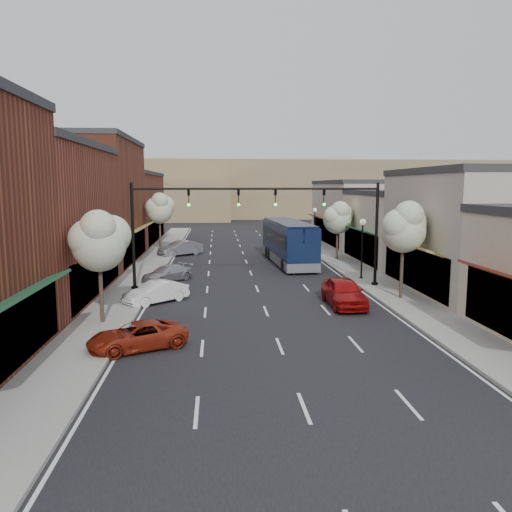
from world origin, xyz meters
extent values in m
plane|color=black|center=(0.00, 0.00, 0.00)|extent=(160.00, 160.00, 0.00)
cube|color=gray|center=(-8.40, 18.50, 0.07)|extent=(2.80, 73.00, 0.15)
cube|color=gray|center=(8.40, 18.50, 0.07)|extent=(2.80, 73.00, 0.15)
cube|color=gray|center=(-7.00, 18.50, 0.07)|extent=(0.25, 73.00, 0.17)
cube|color=gray|center=(7.00, 18.50, 0.07)|extent=(0.25, 73.00, 0.17)
cube|color=#1D492D|center=(-9.30, -8.00, 3.10)|extent=(1.07, 9.80, 0.49)
cube|color=brown|center=(-14.30, 6.00, 4.50)|extent=(9.00, 14.00, 9.00)
cube|color=#2D2D30|center=(-14.30, 6.00, 9.20)|extent=(9.20, 14.10, 0.40)
cube|color=black|center=(-10.10, 6.00, 1.60)|extent=(0.60, 11.90, 2.60)
cube|color=maroon|center=(-9.30, 6.00, 3.10)|extent=(1.07, 9.80, 0.49)
cube|color=brown|center=(-14.30, 20.00, 5.25)|extent=(9.00, 14.00, 10.50)
cube|color=#2D2D30|center=(-14.30, 20.00, 10.70)|extent=(9.20, 14.10, 0.40)
cube|color=black|center=(-10.10, 20.00, 1.60)|extent=(0.60, 11.90, 2.60)
cube|color=#9D8847|center=(-9.30, 20.00, 3.10)|extent=(1.07, 9.80, 0.49)
cube|color=brown|center=(-14.30, 36.00, 4.00)|extent=(9.00, 18.00, 8.00)
cube|color=#2D2D30|center=(-14.30, 36.00, 8.20)|extent=(9.20, 18.10, 0.40)
cube|color=black|center=(-10.10, 36.00, 1.60)|extent=(0.60, 15.30, 2.60)
cube|color=#1D492D|center=(-9.30, 36.00, 3.10)|extent=(1.07, 12.60, 0.49)
cube|color=#A89F90|center=(13.80, 6.00, 3.75)|extent=(8.00, 12.00, 7.50)
cube|color=#2D2D30|center=(13.80, 6.00, 7.70)|extent=(8.20, 12.10, 0.40)
cube|color=black|center=(10.10, 6.00, 1.60)|extent=(0.60, 10.20, 2.60)
cube|color=#9D8847|center=(9.30, 6.00, 3.10)|extent=(1.07, 8.40, 0.49)
cube|color=beige|center=(13.80, 18.00, 3.00)|extent=(8.00, 12.00, 6.00)
cube|color=#2D2D30|center=(13.80, 18.00, 6.20)|extent=(8.20, 12.10, 0.40)
cube|color=black|center=(10.10, 18.00, 1.60)|extent=(0.60, 10.20, 2.60)
cube|color=#1D492D|center=(9.30, 18.00, 3.10)|extent=(1.07, 8.40, 0.49)
cube|color=#A89F90|center=(13.80, 32.00, 3.50)|extent=(8.00, 16.00, 7.00)
cube|color=#2D2D30|center=(13.80, 32.00, 7.20)|extent=(8.20, 16.10, 0.40)
cube|color=black|center=(10.10, 32.00, 1.60)|extent=(0.60, 13.60, 2.60)
cube|color=maroon|center=(9.30, 32.00, 3.10)|extent=(1.07, 11.20, 0.49)
cube|color=#7A6647|center=(0.00, 90.00, 6.00)|extent=(120.00, 30.00, 12.00)
cube|color=#7A6647|center=(-25.00, 78.00, 4.00)|extent=(50.00, 20.00, 8.00)
cylinder|color=black|center=(8.00, 8.00, 0.15)|extent=(0.44, 0.44, 0.30)
cylinder|color=black|center=(8.00, 8.00, 3.50)|extent=(0.20, 0.20, 7.00)
cylinder|color=black|center=(4.00, 8.00, 6.60)|extent=(8.00, 0.14, 0.14)
imported|color=black|center=(4.40, 8.00, 6.00)|extent=(0.18, 0.46, 1.10)
sphere|color=#19E533|center=(4.40, 7.88, 5.58)|extent=(0.18, 0.18, 0.18)
imported|color=black|center=(1.20, 8.00, 6.00)|extent=(0.18, 0.46, 1.10)
sphere|color=#19E533|center=(1.20, 7.88, 5.58)|extent=(0.18, 0.18, 0.18)
cylinder|color=black|center=(-8.00, 8.00, 0.15)|extent=(0.44, 0.44, 0.30)
cylinder|color=black|center=(-8.00, 8.00, 3.50)|extent=(0.20, 0.20, 7.00)
cylinder|color=black|center=(-4.00, 8.00, 6.60)|extent=(8.00, 0.14, 0.14)
imported|color=black|center=(-4.40, 8.00, 6.00)|extent=(0.18, 0.46, 1.10)
sphere|color=#19E533|center=(-4.40, 7.88, 5.58)|extent=(0.18, 0.18, 0.18)
imported|color=black|center=(-1.20, 8.00, 6.00)|extent=(0.18, 0.46, 1.10)
sphere|color=#19E533|center=(-1.20, 7.88, 5.58)|extent=(0.18, 0.18, 0.18)
cylinder|color=#47382B|center=(8.30, 4.00, 1.86)|extent=(0.20, 0.20, 3.71)
sphere|color=#A6B98E|center=(8.30, 4.00, 4.18)|extent=(2.60, 2.60, 2.60)
sphere|color=#A6B98E|center=(8.80, 4.30, 4.64)|extent=(2.00, 2.00, 2.00)
sphere|color=#A6B98E|center=(7.90, 3.70, 4.52)|extent=(1.90, 1.90, 1.90)
sphere|color=#A6B98E|center=(8.40, 3.50, 5.10)|extent=(1.70, 1.70, 1.70)
cylinder|color=#47382B|center=(8.30, 20.00, 1.66)|extent=(0.20, 0.20, 3.33)
sphere|color=#A6B98E|center=(8.30, 20.00, 3.74)|extent=(2.60, 2.60, 2.60)
sphere|color=#A6B98E|center=(8.80, 20.30, 4.16)|extent=(2.00, 2.00, 2.00)
sphere|color=#A6B98E|center=(7.90, 19.70, 4.06)|extent=(1.90, 1.90, 1.90)
sphere|color=#A6B98E|center=(8.40, 19.50, 4.58)|extent=(1.70, 1.70, 1.70)
cylinder|color=#47382B|center=(-8.30, 0.00, 1.76)|extent=(0.20, 0.20, 3.52)
sphere|color=#A6B98E|center=(-8.30, 0.00, 3.96)|extent=(2.60, 2.60, 2.60)
sphere|color=#A6B98E|center=(-7.80, 0.30, 4.40)|extent=(2.00, 2.00, 2.00)
sphere|color=#A6B98E|center=(-8.70, -0.30, 4.29)|extent=(1.90, 1.90, 1.90)
sphere|color=#A6B98E|center=(-8.20, -0.50, 4.84)|extent=(1.70, 1.70, 1.70)
cylinder|color=#47382B|center=(-8.30, 26.00, 1.92)|extent=(0.20, 0.20, 3.84)
sphere|color=#A6B98E|center=(-8.30, 26.00, 4.32)|extent=(2.60, 2.60, 2.60)
sphere|color=#A6B98E|center=(-7.80, 26.30, 4.80)|extent=(2.00, 2.00, 2.00)
sphere|color=#A6B98E|center=(-8.70, 25.70, 4.68)|extent=(1.90, 1.90, 1.90)
sphere|color=#A6B98E|center=(-8.20, 25.50, 5.28)|extent=(1.70, 1.70, 1.70)
cylinder|color=black|center=(7.80, 10.50, 0.10)|extent=(0.28, 0.28, 0.20)
cylinder|color=black|center=(7.80, 10.50, 2.00)|extent=(0.12, 0.12, 4.00)
sphere|color=white|center=(7.80, 10.50, 4.22)|extent=(0.44, 0.44, 0.44)
cylinder|color=black|center=(7.80, 28.00, 0.10)|extent=(0.28, 0.28, 0.20)
cylinder|color=black|center=(7.80, 28.00, 2.00)|extent=(0.12, 0.12, 4.00)
sphere|color=white|center=(7.80, 28.00, 4.22)|extent=(0.44, 0.44, 0.44)
cube|color=#0E1A39|center=(3.60, 18.65, 1.99)|extent=(3.35, 12.26, 3.09)
cube|color=#595B60|center=(3.60, 18.65, 0.56)|extent=(3.37, 12.29, 0.71)
cube|color=black|center=(3.60, 18.65, 2.43)|extent=(3.35, 11.30, 1.11)
cube|color=#0E1A39|center=(3.60, 18.65, 3.59)|extent=(3.11, 11.77, 0.25)
cube|color=black|center=(3.96, 12.65, 2.63)|extent=(2.10, 0.21, 1.21)
cylinder|color=black|center=(2.66, 14.34, 0.53)|extent=(0.39, 1.07, 1.05)
cylinder|color=black|center=(5.04, 14.49, 0.53)|extent=(0.39, 1.07, 1.05)
cylinder|color=black|center=(2.18, 22.41, 0.53)|extent=(0.39, 1.07, 1.05)
cylinder|color=black|center=(4.56, 22.56, 0.53)|extent=(0.39, 1.07, 1.05)
cylinder|color=black|center=(2.26, 21.00, 0.53)|extent=(0.39, 1.07, 1.05)
cylinder|color=black|center=(4.65, 21.14, 0.53)|extent=(0.39, 1.07, 1.05)
imported|color=#920A0B|center=(4.53, 2.86, 0.80)|extent=(1.93, 4.73, 1.61)
imported|color=maroon|center=(-5.99, -3.92, 0.57)|extent=(4.52, 3.46, 1.14)
imported|color=white|center=(-6.20, 4.47, 0.64)|extent=(3.84, 3.54, 1.28)
imported|color=#9B9A9F|center=(-6.20, 11.00, 0.59)|extent=(3.96, 4.08, 1.17)
imported|color=gray|center=(-6.20, 24.39, 0.73)|extent=(4.47, 3.90, 1.46)
camera|label=1|loc=(-2.63, -24.40, 6.80)|focal=35.00mm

